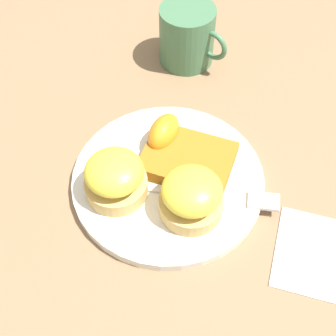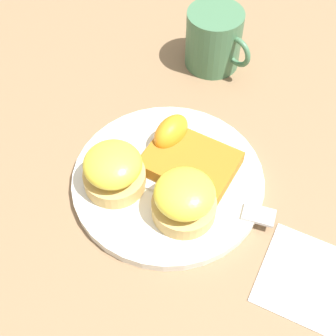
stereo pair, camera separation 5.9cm
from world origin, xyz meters
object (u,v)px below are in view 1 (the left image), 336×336
Objects in this scene: orange_wedge at (164,133)px; fork at (213,195)px; sandwich_benedict_left at (115,178)px; sandwich_benedict_right at (191,196)px; hashbrown_patty at (188,160)px; cup at (188,36)px.

fork is (0.10, -0.03, -0.02)m from orange_wedge.
sandwich_benedict_left is 0.10m from orange_wedge.
orange_wedge is at bearing 145.41° from sandwich_benedict_right.
fork is (0.01, 0.03, -0.03)m from sandwich_benedict_right.
orange_wedge is at bearing 168.74° from hashbrown_patty.
cup is (-0.19, 0.20, 0.03)m from fork.
sandwich_benedict_left is at bearing -71.88° from cup.
hashbrown_patty is at bearing -11.26° from orange_wedge.
fork is at bearing -46.71° from cup.
sandwich_benedict_left reaches higher than fork.
sandwich_benedict_left is 0.10m from sandwich_benedict_right.
sandwich_benedict_right is at bearing 21.31° from sandwich_benedict_left.
cup is at bearing 127.29° from sandwich_benedict_right.
fork is at bearing 33.61° from sandwich_benedict_left.
orange_wedge reaches higher than fork.
orange_wedge is at bearing 163.46° from fork.
sandwich_benedict_right is at bearing -109.74° from fork.
sandwich_benedict_right is at bearing -52.71° from cup.
orange_wedge is 0.19m from cup.
sandwich_benedict_left is 0.45× the size of fork.
sandwich_benedict_right is 0.04m from fork.
fork is 1.50× the size of cup.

